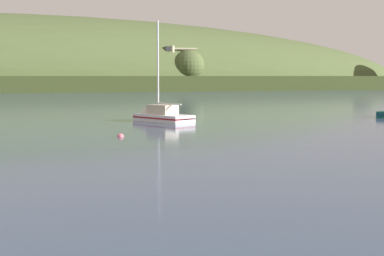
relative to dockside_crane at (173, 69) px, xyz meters
The scene contains 4 objects.
far_shoreline_hill 70.74m from the dockside_crane, 150.22° to the left, with size 488.86×130.49×61.45m.
dockside_crane is the anchor object (origin of this frame).
sailboat_far_left 154.38m from the dockside_crane, 113.27° to the right, with size 5.99×9.57×13.87m.
mooring_buoy_foreground 172.62m from the dockside_crane, 114.19° to the right, with size 0.63×0.63×0.71m.
Camera 1 is at (-13.27, 6.66, 5.61)m, focal length 53.67 mm.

